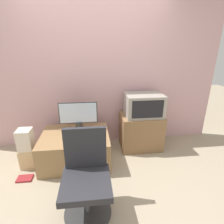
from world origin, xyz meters
name	(u,v)px	position (x,y,z in m)	size (l,w,h in m)	color
ground_plane	(98,192)	(0.00, 0.00, 0.00)	(12.00, 12.00, 0.00)	tan
wall_back	(93,72)	(0.00, 1.32, 1.30)	(4.40, 0.05, 2.60)	#CC9EA3
desk	(76,147)	(-0.31, 0.71, 0.23)	(1.02, 0.81, 0.45)	#937047
side_stand	(140,131)	(0.80, 1.00, 0.30)	(0.70, 0.52, 0.61)	olive
main_monitor	(78,115)	(-0.26, 0.90, 0.69)	(0.60, 0.17, 0.45)	#2D2D2D
keyboard	(80,138)	(-0.23, 0.58, 0.46)	(0.34, 0.11, 0.01)	silver
mouse	(97,138)	(0.01, 0.55, 0.47)	(0.07, 0.03, 0.02)	black
crt_tv	(144,105)	(0.82, 0.99, 0.79)	(0.61, 0.45, 0.37)	gray
office_chair	(86,179)	(-0.12, -0.22, 0.40)	(0.51, 0.51, 0.92)	#333333
cardboard_box_lower	(29,157)	(-1.01, 0.64, 0.15)	(0.21, 0.22, 0.29)	#D1B27F
cardboard_box_upper	(25,139)	(-1.01, 0.64, 0.45)	(0.20, 0.20, 0.31)	beige
book	(25,178)	(-0.99, 0.34, 0.01)	(0.20, 0.14, 0.02)	maroon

